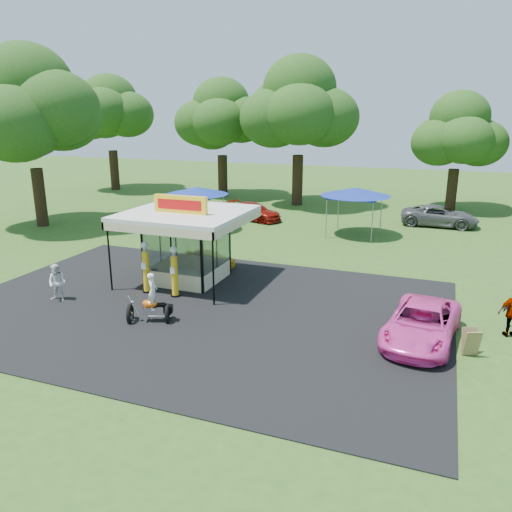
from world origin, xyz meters
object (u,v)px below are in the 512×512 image
(bg_car_b, at_px, (253,212))
(bg_car_d, at_px, (440,216))
(gas_pump_left, at_px, (146,269))
(motorcycle, at_px, (152,302))
(gas_station_kiosk, at_px, (187,244))
(tent_west, at_px, (197,191))
(bg_car_a, at_px, (188,212))
(gas_pump_right, at_px, (174,273))
(pink_sedan, at_px, (422,324))
(kiosk_car, at_px, (209,259))
(tent_east, at_px, (356,192))
(a_frame_sign, at_px, (471,342))
(spectator_west, at_px, (57,283))

(bg_car_b, height_order, bg_car_d, bg_car_d)
(gas_pump_left, relative_size, motorcycle, 1.15)
(gas_station_kiosk, distance_m, gas_pump_left, 2.45)
(gas_pump_left, distance_m, tent_west, 12.58)
(motorcycle, height_order, bg_car_a, motorcycle)
(gas_pump_right, distance_m, tent_west, 13.08)
(gas_pump_left, distance_m, motorcycle, 3.39)
(motorcycle, distance_m, pink_sedan, 9.94)
(gas_pump_right, height_order, bg_car_b, gas_pump_right)
(kiosk_car, xyz_separation_m, tent_east, (5.76, 9.83, 2.36))
(motorcycle, bearing_deg, gas_pump_left, 103.50)
(kiosk_car, xyz_separation_m, tent_west, (-4.52, 7.57, 2.20))
(pink_sedan, bearing_deg, tent_east, 115.49)
(kiosk_car, relative_size, tent_west, 0.67)
(bg_car_a, height_order, tent_west, tent_west)
(a_frame_sign, distance_m, tent_west, 21.66)
(a_frame_sign, height_order, bg_car_d, bg_car_d)
(a_frame_sign, xyz_separation_m, bg_car_b, (-14.51, 17.66, 0.18))
(a_frame_sign, bearing_deg, bg_car_b, 107.71)
(pink_sedan, bearing_deg, bg_car_a, 146.02)
(gas_pump_right, height_order, kiosk_car, gas_pump_right)
(bg_car_d, relative_size, tent_east, 1.16)
(gas_station_kiosk, bearing_deg, bg_car_d, 57.11)
(a_frame_sign, bearing_deg, gas_station_kiosk, 142.30)
(gas_station_kiosk, relative_size, motorcycle, 2.64)
(gas_pump_right, distance_m, kiosk_car, 4.48)
(tent_west, bearing_deg, bg_car_b, 60.89)
(bg_car_a, relative_size, bg_car_d, 0.86)
(bg_car_d, relative_size, tent_west, 1.23)
(bg_car_b, bearing_deg, tent_west, 166.44)
(gas_pump_right, bearing_deg, motorcycle, -78.81)
(bg_car_a, distance_m, bg_car_d, 18.13)
(pink_sedan, bearing_deg, motorcycle, -162.05)
(kiosk_car, bearing_deg, bg_car_b, 10.05)
(spectator_west, bearing_deg, motorcycle, -14.22)
(gas_pump_left, relative_size, bg_car_d, 0.45)
(pink_sedan, xyz_separation_m, tent_west, (-15.33, 12.78, 2.01))
(gas_pump_left, relative_size, kiosk_car, 0.84)
(spectator_west, xyz_separation_m, bg_car_b, (1.81, 18.50, -0.16))
(spectator_west, distance_m, bg_car_b, 18.59)
(gas_station_kiosk, relative_size, bg_car_b, 1.21)
(gas_pump_right, relative_size, tent_west, 0.54)
(bg_car_b, distance_m, bg_car_d, 13.36)
(gas_pump_right, bearing_deg, bg_car_d, 61.40)
(motorcycle, bearing_deg, spectator_west, 151.68)
(bg_car_a, xyz_separation_m, bg_car_b, (4.39, 2.12, -0.09))
(kiosk_car, distance_m, spectator_west, 7.68)
(kiosk_car, relative_size, pink_sedan, 0.59)
(gas_station_kiosk, bearing_deg, pink_sedan, -15.54)
(tent_west, relative_size, tent_east, 0.94)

